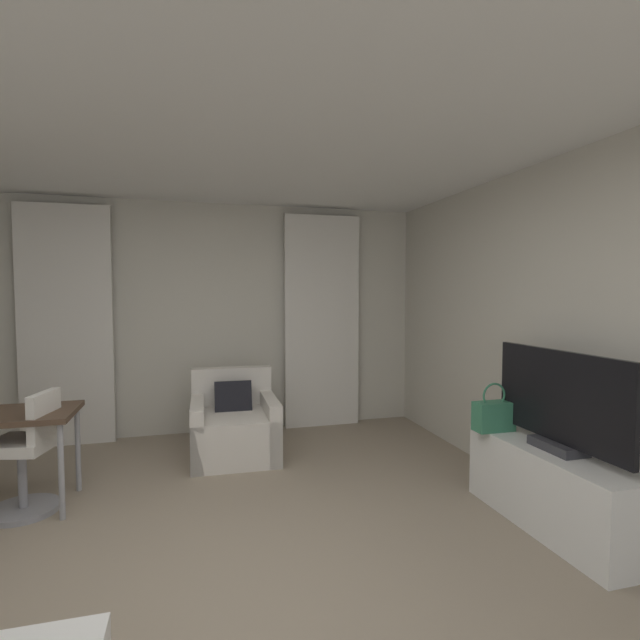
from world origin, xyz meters
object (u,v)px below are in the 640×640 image
armchair (234,427)px  tv_console (553,488)px  desk_chair (27,459)px  handbag_primary (494,415)px  tv_flatscreen (559,403)px

armchair → tv_console: bearing=-45.6°
desk_chair → handbag_primary: size_ratio=2.39×
tv_console → armchair: bearing=134.4°
tv_flatscreen → armchair: bearing=134.0°
desk_chair → tv_flatscreen: tv_flatscreen is taller
armchair → desk_chair: 1.75m
desk_chair → tv_console: 3.70m
desk_chair → handbag_primary: (3.37, -0.71, 0.27)m
armchair → tv_flatscreen: bearing=-46.0°
desk_chair → tv_console: (3.51, -1.19, -0.12)m
tv_flatscreen → handbag_primary: bearing=105.4°
tv_console → handbag_primary: bearing=106.2°
tv_flatscreen → handbag_primary: size_ratio=3.12×
armchair → tv_flatscreen: 2.88m
armchair → tv_console: (1.96, -2.00, -0.01)m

